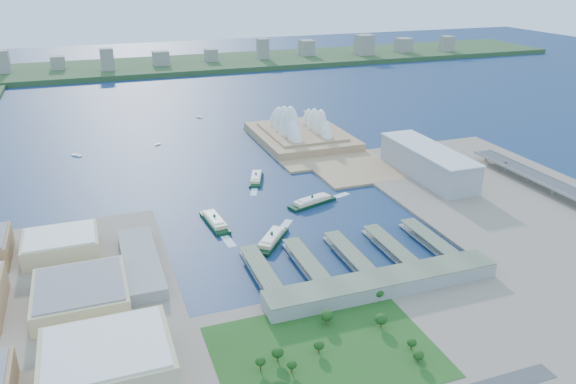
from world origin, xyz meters
name	(u,v)px	position (x,y,z in m)	size (l,w,h in m)	color
ground	(304,228)	(0.00, 0.00, 0.00)	(3000.00, 3000.00, 0.00)	#0F2349
west_land	(32,339)	(-250.00, -105.00, 1.50)	(220.00, 390.00, 3.00)	gray
south_land	(416,351)	(0.00, -210.00, 1.50)	(720.00, 180.00, 3.00)	gray
east_land	(530,212)	(240.00, -50.00, 1.50)	(240.00, 500.00, 3.00)	gray
peninsula	(308,143)	(107.50, 260.00, 1.50)	(135.00, 220.00, 3.00)	#A37E59
far_shore	(162,66)	(0.00, 980.00, 6.00)	(2200.00, 260.00, 12.00)	#2D4926
opera_house	(301,120)	(105.00, 280.00, 32.00)	(134.00, 180.00, 58.00)	white
toaster_building	(428,162)	(195.00, 80.00, 20.50)	(45.00, 155.00, 35.00)	#939398
west_buildings	(31,296)	(-250.00, -70.00, 16.50)	(200.00, 280.00, 27.00)	#A17950
ferry_wharves	(349,255)	(14.00, -75.00, 4.65)	(184.00, 90.00, 9.30)	#576049
terminal_building	(383,284)	(15.00, -135.00, 9.00)	(200.00, 28.00, 12.00)	gray
park	(325,342)	(-60.00, -190.00, 11.00)	(150.00, 110.00, 16.00)	#194714
far_skyline	(163,54)	(0.00, 960.00, 39.50)	(1900.00, 140.00, 55.00)	gray
ferry_a	(215,219)	(-83.74, 39.18, 5.62)	(15.13, 59.44, 11.24)	black
ferry_b	(256,177)	(-7.15, 144.53, 5.02)	(13.52, 53.12, 10.05)	black
ferry_c	(272,237)	(-41.37, -19.30, 5.54)	(14.90, 58.55, 11.07)	black
ferry_d	(312,200)	(29.73, 51.94, 5.55)	(14.95, 58.74, 11.11)	black
boat_a	(77,155)	(-214.50, 319.17, 1.54)	(4.00, 15.99, 3.08)	white
boat_b	(158,144)	(-101.56, 332.49, 1.25)	(3.24, 9.26, 2.50)	white
boat_c	(306,112)	(175.36, 437.48, 1.47)	(3.81, 13.06, 2.94)	white
boat_e	(199,117)	(-12.34, 466.30, 1.55)	(4.02, 12.65, 3.10)	white
car_c	(506,163)	(296.00, 57.88, 15.52)	(1.86, 4.58, 1.33)	slate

